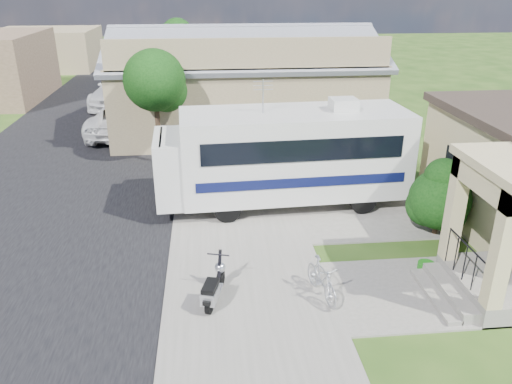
{
  "coord_description": "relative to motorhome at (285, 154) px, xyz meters",
  "views": [
    {
      "loc": [
        -1.81,
        -10.68,
        6.95
      ],
      "look_at": [
        -0.5,
        2.5,
        1.3
      ],
      "focal_mm": 35.0,
      "sensor_mm": 36.0,
      "label": 1
    }
  ],
  "objects": [
    {
      "name": "street_tree_b",
      "position": [
        -4.33,
        14.61,
        1.62
      ],
      "size": [
        2.44,
        2.4,
        4.73
      ],
      "color": "black",
      "rests_on": "ground"
    },
    {
      "name": "shrub",
      "position": [
        4.16,
        -2.57,
        -0.56
      ],
      "size": [
        1.93,
        1.85,
        2.37
      ],
      "color": "black",
      "rests_on": "ground"
    },
    {
      "name": "distant_bldg_near",
      "position": [
        -15.63,
        29.56,
        -0.17
      ],
      "size": [
        8.0,
        7.0,
        3.2
      ],
      "primitive_type": "cube",
      "color": "#7E6C4F",
      "rests_on": "ground"
    },
    {
      "name": "street_tree_a",
      "position": [
        -4.33,
        4.61,
        1.48
      ],
      "size": [
        2.44,
        2.4,
        4.58
      ],
      "color": "black",
      "rests_on": "ground"
    },
    {
      "name": "driveway_slab",
      "position": [
        0.87,
        0.06,
        -1.75
      ],
      "size": [
        7.0,
        6.0,
        0.05
      ],
      "primitive_type": "cube",
      "color": "slate",
      "rests_on": "ground"
    },
    {
      "name": "sidewalk_slab",
      "position": [
        -1.63,
        5.56,
        -1.74
      ],
      "size": [
        4.0,
        80.0,
        0.06
      ],
      "primitive_type": "cube",
      "color": "slate",
      "rests_on": "ground"
    },
    {
      "name": "motorhome",
      "position": [
        0.0,
        0.0,
        0.0
      ],
      "size": [
        8.16,
        2.93,
        4.13
      ],
      "rotation": [
        0.0,
        0.0,
        0.05
      ],
      "color": "beige",
      "rests_on": "ground"
    },
    {
      "name": "bicycle",
      "position": [
        0.06,
        -5.44,
        -1.3
      ],
      "size": [
        0.77,
        1.62,
        0.94
      ],
      "primitive_type": "imported",
      "rotation": [
        0.0,
        0.0,
        0.22
      ],
      "color": "#AEB0B6",
      "rests_on": "ground"
    },
    {
      "name": "pickup_truck",
      "position": [
        -6.4,
        9.11,
        -0.95
      ],
      "size": [
        3.23,
        6.15,
        1.65
      ],
      "primitive_type": "imported",
      "rotation": [
        0.0,
        0.0,
        3.06
      ],
      "color": "white",
      "rests_on": "ground"
    },
    {
      "name": "scooter",
      "position": [
        -2.45,
        -5.42,
        -1.32
      ],
      "size": [
        0.71,
        1.5,
        1.0
      ],
      "rotation": [
        0.0,
        0.0,
        -0.27
      ],
      "color": "black",
      "rests_on": "ground"
    },
    {
      "name": "van",
      "position": [
        -7.36,
        15.45,
        -0.83
      ],
      "size": [
        3.84,
        6.86,
        1.88
      ],
      "primitive_type": "imported",
      "rotation": [
        0.0,
        0.0,
        -0.2
      ],
      "color": "white",
      "rests_on": "ground"
    },
    {
      "name": "street_slab",
      "position": [
        -8.13,
        5.56,
        -1.76
      ],
      "size": [
        9.0,
        80.0,
        0.02
      ],
      "primitive_type": "cube",
      "color": "black",
      "rests_on": "ground"
    },
    {
      "name": "street_tree_c",
      "position": [
        -4.33,
        23.61,
        1.33
      ],
      "size": [
        2.44,
        2.4,
        4.42
      ],
      "color": "black",
      "rests_on": "ground"
    },
    {
      "name": "garden_hose",
      "position": [
        3.04,
        -4.51,
        -1.67
      ],
      "size": [
        0.43,
        0.43,
        0.2
      ],
      "primitive_type": "cylinder",
      "color": "#1A6C15",
      "rests_on": "ground"
    },
    {
      "name": "walk_slab",
      "position": [
        2.37,
        -5.44,
        -1.75
      ],
      "size": [
        4.0,
        3.0,
        0.05
      ],
      "primitive_type": "cube",
      "color": "slate",
      "rests_on": "ground"
    },
    {
      "name": "warehouse",
      "position": [
        -0.63,
        9.53,
        0.22
      ],
      "size": [
        12.5,
        8.4,
        5.04
      ],
      "color": "#7E6C4F",
      "rests_on": "ground"
    },
    {
      "name": "ground",
      "position": [
        -0.63,
        -4.44,
        -1.77
      ],
      "size": [
        120.0,
        120.0,
        0.0
      ],
      "primitive_type": "plane",
      "color": "#1E3E10"
    }
  ]
}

